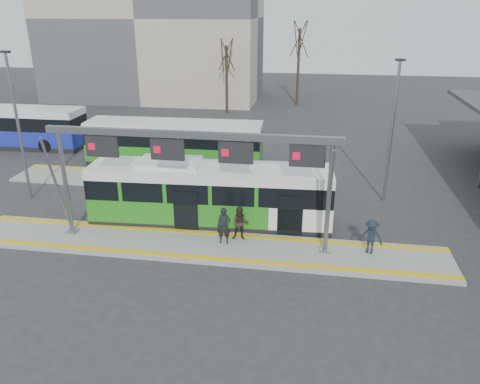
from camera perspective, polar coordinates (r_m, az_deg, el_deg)
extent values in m
plane|color=#2D2D30|center=(21.58, -4.57, -6.76)|extent=(120.00, 120.00, 0.00)
cube|color=gray|center=(21.54, -4.57, -6.58)|extent=(22.00, 3.00, 0.15)
cube|color=gray|center=(29.59, -8.56, 1.35)|extent=(20.00, 3.00, 0.15)
cube|color=yellow|center=(22.50, -3.90, -5.02)|extent=(22.00, 0.35, 0.02)
cube|color=yellow|center=(20.53, -5.32, -7.88)|extent=(22.00, 0.35, 0.02)
cube|color=yellow|center=(30.59, -7.94, 2.24)|extent=(20.00, 0.35, 0.02)
cylinder|color=slate|center=(23.06, -20.52, 1.07)|extent=(0.20, 0.20, 5.05)
cube|color=slate|center=(24.00, -19.74, -4.50)|extent=(0.50, 0.50, 0.06)
cylinder|color=slate|center=(22.49, -21.35, 0.45)|extent=(0.12, 1.46, 4.90)
cylinder|color=slate|center=(20.20, 10.76, -0.76)|extent=(0.20, 0.20, 5.05)
cube|color=slate|center=(21.27, 10.29, -6.98)|extent=(0.50, 0.50, 0.06)
cylinder|color=slate|center=(19.55, 10.80, -1.53)|extent=(0.12, 1.46, 4.90)
cube|color=slate|center=(20.04, -6.21, 6.96)|extent=(13.00, 0.25, 0.30)
cube|color=black|center=(21.60, -16.49, 5.34)|extent=(1.50, 0.12, 0.95)
cube|color=red|center=(21.73, -17.64, 5.31)|extent=(0.32, 0.02, 0.32)
cube|color=black|center=(20.51, -8.84, 5.13)|extent=(1.50, 0.12, 0.95)
cube|color=red|center=(20.59, -10.10, 5.12)|extent=(0.32, 0.02, 0.32)
cube|color=black|center=(19.82, -0.52, 4.81)|extent=(1.50, 0.12, 0.95)
cube|color=red|center=(19.83, -1.84, 4.81)|extent=(0.32, 0.02, 0.32)
cube|color=black|center=(19.57, 8.21, 4.36)|extent=(1.50, 0.12, 0.95)
cube|color=red|center=(19.51, 6.88, 4.37)|extent=(0.32, 0.02, 0.32)
cube|color=#ABA18E|center=(57.51, -10.56, 20.18)|extent=(24.00, 12.00, 18.00)
cube|color=black|center=(23.87, -3.54, -3.32)|extent=(12.04, 3.09, 0.35)
cube|color=#247C1B|center=(23.57, -3.58, -1.68)|extent=(12.04, 3.09, 1.14)
cube|color=black|center=(23.16, -3.64, 0.75)|extent=(12.04, 3.02, 0.99)
cube|color=white|center=(22.91, -3.69, 2.49)|extent=(12.04, 3.09, 0.50)
cube|color=orange|center=(22.71, 11.30, 1.66)|extent=(0.13, 1.78, 0.28)
cube|color=white|center=(23.20, -8.57, 3.58)|extent=(3.06, 1.91, 0.30)
cylinder|color=black|center=(23.81, -13.99, -3.19)|extent=(1.01, 0.34, 0.99)
cylinder|color=black|center=(25.73, -12.35, -1.11)|extent=(1.01, 0.34, 0.99)
cylinder|color=black|center=(22.42, 5.04, -4.20)|extent=(1.01, 0.34, 0.99)
cylinder|color=black|center=(24.45, 5.19, -1.91)|extent=(1.01, 0.34, 0.99)
cube|color=black|center=(32.91, -7.87, 3.69)|extent=(12.02, 2.85, 0.35)
cube|color=#247C1B|center=(32.69, -7.94, 4.93)|extent=(12.02, 2.85, 1.15)
cube|color=black|center=(32.40, -8.03, 6.74)|extent=(12.01, 2.78, 1.00)
cube|color=white|center=(32.21, -8.10, 8.03)|extent=(12.02, 2.85, 0.50)
cylinder|color=black|center=(33.15, -15.41, 3.82)|extent=(1.00, 0.32, 1.00)
cylinder|color=black|center=(35.13, -14.05, 4.95)|extent=(1.00, 0.32, 1.00)
cylinder|color=black|center=(31.02, -2.01, 3.38)|extent=(1.00, 0.32, 1.00)
cylinder|color=black|center=(33.12, -1.38, 4.60)|extent=(1.00, 0.32, 1.00)
cube|color=black|center=(41.01, -26.05, 5.29)|extent=(11.81, 2.80, 0.36)
cube|color=#1B27A2|center=(40.82, -26.23, 6.32)|extent=(11.81, 2.80, 1.18)
cube|color=black|center=(40.59, -26.48, 7.81)|extent=(11.81, 2.72, 1.02)
cube|color=white|center=(40.44, -26.67, 8.86)|extent=(11.81, 2.80, 0.51)
cylinder|color=black|center=(38.12, -22.62, 5.24)|extent=(1.03, 0.32, 1.02)
cylinder|color=black|center=(40.04, -21.01, 6.21)|extent=(1.03, 0.32, 1.02)
imported|color=black|center=(21.24, -1.97, -4.14)|extent=(0.65, 0.45, 1.71)
imported|color=#2E231F|center=(21.57, 0.06, -3.86)|extent=(0.83, 0.68, 1.61)
imported|color=#19202E|center=(21.18, 15.67, -5.26)|extent=(1.17, 0.90, 1.59)
cylinder|color=#382B21|center=(47.95, -1.64, 13.46)|extent=(0.28, 0.28, 6.69)
cylinder|color=#382B21|center=(52.48, 7.11, 14.80)|extent=(0.28, 0.28, 8.07)
cylinder|color=#382B21|center=(56.55, -19.97, 13.86)|extent=(0.28, 0.28, 7.40)
cylinder|color=slate|center=(28.31, -25.36, 6.95)|extent=(0.16, 0.16, 8.09)
cube|color=black|center=(27.70, -26.74, 15.03)|extent=(0.50, 0.25, 0.12)
cylinder|color=slate|center=(26.51, 17.96, 6.71)|extent=(0.16, 0.16, 7.73)
cube|color=black|center=(25.84, 18.98, 14.99)|extent=(0.50, 0.25, 0.12)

